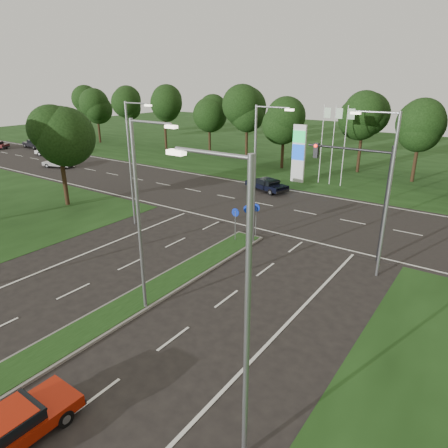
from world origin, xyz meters
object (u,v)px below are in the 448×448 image
Objects in this scene: red_sedan at (10,427)px; far_car_c at (35,144)px; navy_sedan at (267,185)px; far_car_b at (51,151)px; far_car_a at (59,163)px.

red_sedan is 0.87× the size of far_car_c.
navy_sedan is 1.02× the size of far_car_b.
far_car_b is 8.17m from far_car_c.
far_car_c is at bearing 49.93° from far_car_a.
far_car_b is at bearing 44.54° from far_car_a.
far_car_a is 8.91m from far_car_b.
far_car_a is (-34.20, 24.40, -0.02)m from red_sedan.
far_car_a is at bearing 144.99° from red_sedan.
far_car_c is (-42.16, 1.00, 0.06)m from navy_sedan.
navy_sedan is 1.15× the size of far_car_a.
far_car_b is 0.97× the size of far_car_c.
navy_sedan is at bearing -86.42° from far_car_c.
red_sedan is at bearing -116.62° from far_car_c.
red_sedan is at bearing -145.37° from far_car_b.
far_car_b is at bearing 108.66° from navy_sedan.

